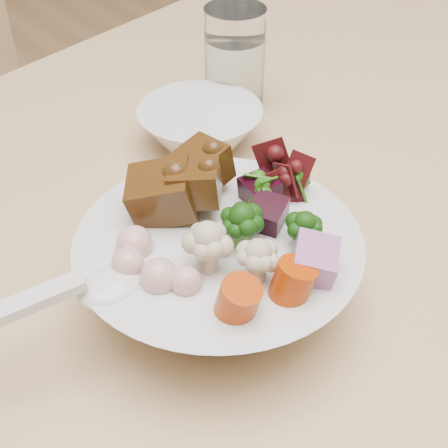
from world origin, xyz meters
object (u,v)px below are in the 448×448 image
object	(u,v)px
dining_table	(359,156)
side_bowl	(200,127)
water_glass	(235,64)
food_bowl	(219,263)

from	to	relation	value
dining_table	side_bowl	world-z (taller)	side_bowl
side_bowl	water_glass	bearing A→B (deg)	27.95
dining_table	side_bowl	bearing A→B (deg)	151.97
food_bowl	side_bowl	distance (m)	0.25
side_bowl	dining_table	bearing A→B (deg)	-16.11
dining_table	water_glass	size ratio (longest dim) A/B	13.44
dining_table	side_bowl	size ratio (longest dim) A/B	11.97
water_glass	dining_table	bearing A→B (deg)	-40.41
food_bowl	water_glass	size ratio (longest dim) A/B	1.84
dining_table	food_bowl	distance (m)	0.41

